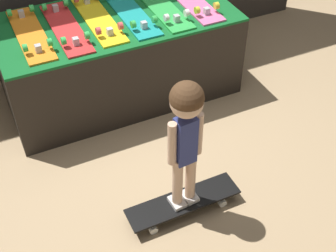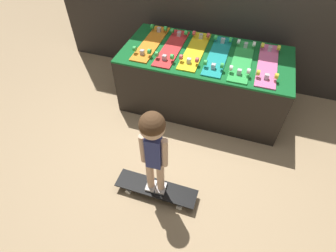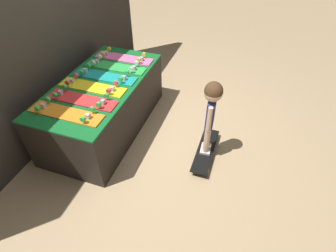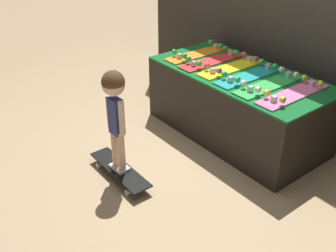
# 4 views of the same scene
# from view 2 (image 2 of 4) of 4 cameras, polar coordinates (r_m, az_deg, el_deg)

# --- Properties ---
(ground_plane) EXTENTS (16.00, 16.00, 0.00)m
(ground_plane) POSITION_cam_2_polar(r_m,az_deg,el_deg) (2.86, 4.17, -2.70)
(ground_plane) COLOR tan
(display_rack) EXTENTS (1.79, 0.89, 0.68)m
(display_rack) POSITION_cam_2_polar(r_m,az_deg,el_deg) (3.07, 7.64, 9.87)
(display_rack) COLOR black
(display_rack) RESTS_ON ground_plane
(skateboard_orange_on_rack) EXTENTS (0.19, 0.78, 0.09)m
(skateboard_orange_on_rack) POSITION_cam_2_polar(r_m,az_deg,el_deg) (3.04, -3.68, 17.74)
(skateboard_orange_on_rack) COLOR orange
(skateboard_orange_on_rack) RESTS_ON display_rack
(skateboard_red_on_rack) EXTENTS (0.19, 0.78, 0.09)m
(skateboard_red_on_rack) POSITION_cam_2_polar(r_m,az_deg,el_deg) (2.94, 0.91, 16.83)
(skateboard_red_on_rack) COLOR red
(skateboard_red_on_rack) RESTS_ON display_rack
(skateboard_yellow_on_rack) EXTENTS (0.19, 0.78, 0.09)m
(skateboard_yellow_on_rack) POSITION_cam_2_polar(r_m,az_deg,el_deg) (2.91, 5.93, 16.17)
(skateboard_yellow_on_rack) COLOR yellow
(skateboard_yellow_on_rack) RESTS_ON display_rack
(skateboard_teal_on_rack) EXTENTS (0.19, 0.78, 0.09)m
(skateboard_teal_on_rack) POSITION_cam_2_polar(r_m,az_deg,el_deg) (2.86, 10.86, 15.00)
(skateboard_teal_on_rack) COLOR teal
(skateboard_teal_on_rack) RESTS_ON display_rack
(skateboard_green_on_rack) EXTENTS (0.19, 0.78, 0.09)m
(skateboard_green_on_rack) POSITION_cam_2_polar(r_m,az_deg,el_deg) (2.84, 15.86, 13.73)
(skateboard_green_on_rack) COLOR green
(skateboard_green_on_rack) RESTS_ON display_rack
(skateboard_pink_on_rack) EXTENTS (0.19, 0.78, 0.09)m
(skateboard_pink_on_rack) POSITION_cam_2_polar(r_m,az_deg,el_deg) (2.85, 20.88, 12.55)
(skateboard_pink_on_rack) COLOR pink
(skateboard_pink_on_rack) RESTS_ON display_rack
(skateboard_on_floor) EXTENTS (0.73, 0.19, 0.09)m
(skateboard_on_floor) POSITION_cam_2_polar(r_m,az_deg,el_deg) (2.41, -2.59, -13.47)
(skateboard_on_floor) COLOR black
(skateboard_on_floor) RESTS_ON ground_plane
(child) EXTENTS (0.22, 0.18, 0.91)m
(child) POSITION_cam_2_polar(r_m,az_deg,el_deg) (1.87, -3.25, -3.50)
(child) COLOR silver
(child) RESTS_ON skateboard_on_floor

